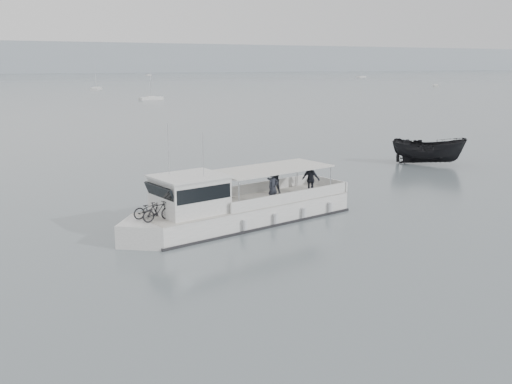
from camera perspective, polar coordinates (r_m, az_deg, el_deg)
name	(u,v)px	position (r m, az deg, el deg)	size (l,w,h in m)	color
ground	(125,223)	(31.15, -12.94, -3.08)	(1400.00, 1400.00, 0.00)	slate
tour_boat	(229,208)	(29.71, -2.67, -1.65)	(13.72, 5.34, 5.71)	white
dark_motorboat	(428,151)	(50.18, 16.86, 3.97)	(2.26, 6.01, 2.32)	black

